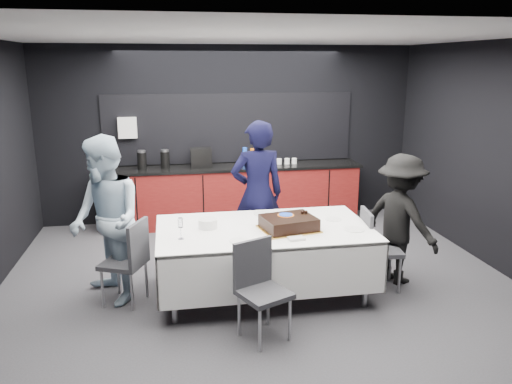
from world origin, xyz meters
The scene contains 18 objects.
ground centered at (0.00, 0.00, 0.00)m, with size 6.00×6.00×0.00m, color #3E3E43.
room_shell centered at (0.00, 0.00, 1.86)m, with size 6.04×5.04×2.82m.
kitchenette centered at (-0.02, 2.22, 0.54)m, with size 4.10×0.64×2.05m.
party_table centered at (0.00, -0.40, 0.64)m, with size 2.32×1.32×0.78m.
cake_assembly centered at (0.25, -0.52, 0.85)m, with size 0.66×0.58×0.18m.
plate_stack centered at (-0.61, -0.31, 0.83)m, with size 0.21×0.21×0.10m, color white.
loose_plate_near centered at (-0.33, -0.79, 0.78)m, with size 0.20×0.20×0.01m, color white.
loose_plate_right_a centered at (0.84, -0.27, 0.78)m, with size 0.18×0.18×0.01m, color white.
loose_plate_right_b centered at (0.94, -0.65, 0.78)m, with size 0.22×0.22×0.01m, color white.
loose_plate_far centered at (0.07, 0.09, 0.78)m, with size 0.19×0.19×0.01m, color white.
fork_pile centered at (0.25, -0.85, 0.79)m, with size 0.16×0.10×0.03m, color white.
champagne_flute centered at (-0.90, -0.62, 0.94)m, with size 0.06×0.06×0.22m.
chair_left centered at (-1.44, -0.39, 0.53)m, with size 0.55×0.55×0.92m.
chair_right centered at (1.27, -0.47, 0.53)m, with size 0.47×0.47×0.92m.
chair_near centered at (-0.21, -1.26, 0.53)m, with size 0.56×0.56×0.92m.
person_center centered at (0.08, 0.46, 0.93)m, with size 0.68×0.44×1.85m, color black.
person_left centered at (-1.67, -0.26, 0.90)m, with size 0.88×0.68×1.81m, color #AAC3D6.
person_right centered at (1.62, -0.34, 0.76)m, with size 0.99×0.57×1.53m, color black.
Camera 1 is at (-0.99, -5.48, 2.52)m, focal length 35.00 mm.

